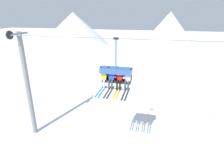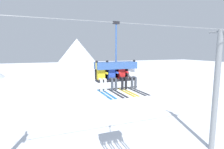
{
  "view_description": "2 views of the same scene",
  "coord_description": "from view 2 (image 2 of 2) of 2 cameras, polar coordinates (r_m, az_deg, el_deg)",
  "views": [
    {
      "loc": [
        1.83,
        -10.25,
        9.24
      ],
      "look_at": [
        -0.5,
        -0.77,
        5.86
      ],
      "focal_mm": 28.0,
      "sensor_mm": 36.0,
      "label": 1
    },
    {
      "loc": [
        -3.28,
        -7.99,
        6.78
      ],
      "look_at": [
        -0.46,
        -0.81,
        5.73
      ],
      "focal_mm": 28.0,
      "sensor_mm": 36.0,
      "label": 2
    }
  ],
  "objects": [
    {
      "name": "lift_tower_far",
      "position": [
        13.45,
        30.92,
        -3.98
      ],
      "size": [
        0.36,
        1.88,
        8.27
      ],
      "color": "slate",
      "rests_on": "ground_plane"
    },
    {
      "name": "skier_white",
      "position": [
        8.05,
        6.44,
        0.12
      ],
      "size": [
        0.48,
        1.7,
        1.34
      ],
      "color": "silver"
    },
    {
      "name": "lift_cable",
      "position": [
        8.01,
        3.32,
        16.42
      ],
      "size": [
        16.48,
        0.05,
        0.05
      ],
      "color": "slate"
    },
    {
      "name": "mountain_peak_central",
      "position": [
        47.71,
        -11.31,
        5.42
      ],
      "size": [
        16.17,
        16.17,
        9.92
      ],
      "color": "white",
      "rests_on": "ground_plane"
    },
    {
      "name": "chairlift_chair",
      "position": [
        7.91,
        1.11,
        2.13
      ],
      "size": [
        1.85,
        0.74,
        2.92
      ],
      "color": "#232328"
    },
    {
      "name": "skier_blue",
      "position": [
        7.65,
        0.04,
        -0.23
      ],
      "size": [
        0.48,
        1.7,
        1.34
      ],
      "color": "#2847B7"
    },
    {
      "name": "skier_yellow",
      "position": [
        7.49,
        -3.37,
        -0.42
      ],
      "size": [
        0.48,
        1.7,
        1.34
      ],
      "color": "yellow"
    },
    {
      "name": "skier_red",
      "position": [
        7.84,
        3.34,
        -0.21
      ],
      "size": [
        0.46,
        1.7,
        1.23
      ],
      "color": "red"
    }
  ]
}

